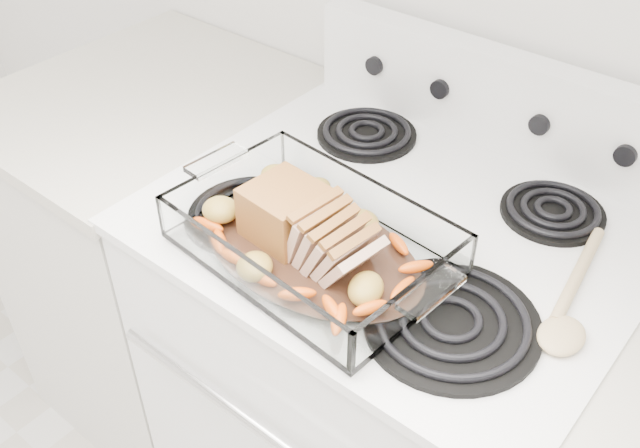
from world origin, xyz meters
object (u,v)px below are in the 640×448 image
Objects in this scene: electric_range at (386,389)px; baking_dish at (312,245)px; counter_left at (170,257)px; pork_roast at (300,224)px.

electric_range is 0.52m from baking_dish.
baking_dish reaches higher than counter_left.
electric_range reaches higher than pork_roast.
baking_dish is 0.04m from pork_roast.
electric_range is at bearing 0.10° from counter_left.
electric_range reaches higher than counter_left.
electric_range is 2.78× the size of baking_dish.
counter_left is at bearing -179.90° from electric_range.
counter_left is 0.82m from pork_roast.
electric_range is 0.55m from pork_roast.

